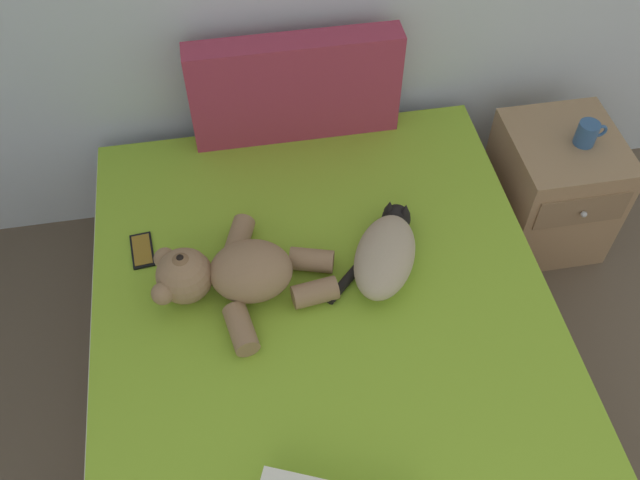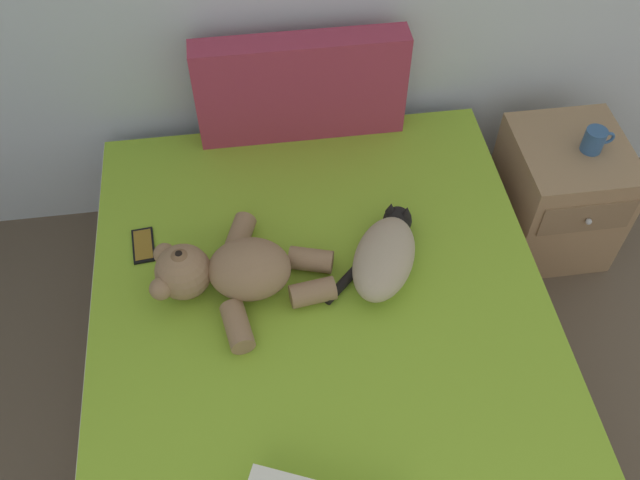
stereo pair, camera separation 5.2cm
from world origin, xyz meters
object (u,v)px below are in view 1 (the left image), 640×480
at_px(bed, 330,377).
at_px(mug, 588,133).
at_px(cell_phone, 142,250).
at_px(nightstand, 551,188).
at_px(teddy_bear, 232,274).
at_px(patterned_cushion, 295,89).
at_px(cat, 386,253).

relative_size(bed, mug, 17.06).
height_order(cell_phone, nightstand, nightstand).
xyz_separation_m(teddy_bear, cell_phone, (-0.29, 0.21, -0.08)).
distance_m(nightstand, mug, 0.32).
height_order(bed, nightstand, nightstand).
xyz_separation_m(bed, mug, (1.10, 0.67, 0.33)).
xyz_separation_m(cell_phone, nightstand, (1.62, 0.24, -0.24)).
bearing_deg(bed, cell_phone, 142.17).
distance_m(patterned_cushion, nightstand, 1.14).
bearing_deg(bed, nightstand, 33.02).
relative_size(teddy_bear, cell_phone, 3.85).
distance_m(patterned_cushion, cat, 0.74).
height_order(nightstand, mug, mug).
bearing_deg(cell_phone, teddy_bear, -35.14).
height_order(cell_phone, mug, mug).
relative_size(teddy_bear, nightstand, 1.12).
bearing_deg(cell_phone, cat, -14.07).
xyz_separation_m(cell_phone, mug, (1.67, 0.22, 0.07)).
bearing_deg(cat, teddy_bear, -179.07).
relative_size(cat, cell_phone, 2.70).
relative_size(patterned_cushion, cat, 1.88).
height_order(teddy_bear, mug, teddy_bear).
bearing_deg(mug, bed, -148.91).
height_order(patterned_cushion, nightstand, patterned_cushion).
xyz_separation_m(bed, cat, (0.22, 0.24, 0.32)).
distance_m(bed, nightstand, 1.26).
bearing_deg(cell_phone, nightstand, 8.44).
distance_m(bed, cell_phone, 0.77).
bearing_deg(mug, teddy_bear, -162.71).
bearing_deg(mug, cat, -154.39).
bearing_deg(mug, nightstand, 159.68).
distance_m(cell_phone, nightstand, 1.66).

